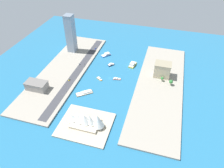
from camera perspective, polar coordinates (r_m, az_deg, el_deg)
The scene contains 20 objects.
ground_plane at distance 339.72m, azimuth -0.60°, elevation 1.59°, with size 440.00×440.00×0.00m, color #23668E.
quay_west at distance 329.71m, azimuth 12.88°, elevation -0.66°, with size 70.00×240.00×2.43m, color gray.
quay_east at distance 366.03m, azimuth -12.74°, elevation 3.84°, with size 70.00×240.00×2.43m, color gray.
peninsula_point at distance 270.15m, azimuth -7.29°, elevation -11.00°, with size 65.20×55.78×2.00m, color #A89E89.
road_strip at distance 355.78m, azimuth -9.43°, elevation 3.45°, with size 12.59×228.00×0.15m, color #38383D.
patrol_launch_navy at distance 369.75m, azimuth -0.26°, elevation 5.37°, with size 10.96×11.48×3.90m.
water_taxi_orange at distance 337.64m, azimuth -3.48°, elevation 1.49°, with size 11.25×8.80×3.19m.
barge_flat_brown at distance 313.12m, azimuth -7.39°, elevation -2.36°, with size 24.74×22.08×3.32m.
catamaran_blue at distance 397.73m, azimuth -1.58°, elevation 8.06°, with size 17.80×18.88×4.76m.
tugboat_red at distance 337.05m, azimuth 1.29°, elevation 1.46°, with size 13.29×6.46×2.96m.
ferry_yellow_fast at distance 369.99m, azimuth 5.66°, elevation 5.37°, with size 11.64×21.83×6.53m.
tower_tall_glass at distance 400.42m, azimuth -11.28°, elevation 13.37°, with size 15.27×16.38×70.48m.
carpark_squat_concrete at distance 331.29m, azimuth -19.98°, elevation -0.38°, with size 32.30×17.91×12.66m.
office_block_beige at distance 343.88m, azimuth 13.64°, elevation 3.83°, with size 26.02×19.96×23.86m.
taxi_yellow_cab at distance 338.02m, azimuth -11.66°, elevation 1.14°, with size 2.01×4.30×1.60m.
hatchback_blue at distance 416.02m, azimuth -4.57°, elevation 9.70°, with size 2.03×4.85×1.58m.
sedan_silver at distance 371.27m, azimuth -8.95°, elevation 5.34°, with size 2.13×4.98×1.51m.
traffic_light_waterfront at distance 362.23m, azimuth -7.49°, elevation 5.21°, with size 0.36×0.36×6.50m.
opera_landmark at distance 262.30m, azimuth -6.90°, elevation -9.83°, with size 49.19×23.60×22.16m.
park_tree_cluster at distance 332.60m, azimuth 15.13°, elevation 0.90°, with size 19.18×11.93×9.51m.
Camera 1 is at (-78.74, 257.58, 207.03)m, focal length 33.32 mm.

